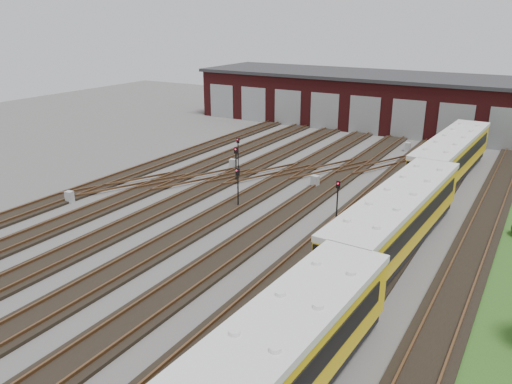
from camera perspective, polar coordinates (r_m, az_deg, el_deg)
The scene contains 13 objects.
ground at distance 30.25m, azimuth -6.01°, elevation -6.20°, with size 120.00×120.00×0.00m, color #494644.
track_network at distance 30.72m, azimuth -5.62°, elevation -5.54°, with size 30.40×70.00×0.33m.
maintenance_shed at distance 64.60m, azimuth 15.81°, elevation 9.97°, with size 51.00×12.50×6.35m.
metro_train at distance 29.87m, azimuth 15.86°, elevation -2.97°, with size 3.65×48.14×3.31m.
signal_mast_0 at distance 41.15m, azimuth -2.31°, elevation 3.73°, with size 0.29×0.27×2.94m.
signal_mast_1 at distance 43.83m, azimuth -2.06°, elevation 4.78°, with size 0.24×0.22×3.07m.
signal_mast_2 at distance 35.46m, azimuth -2.09°, elevation 1.13°, with size 0.30×0.28×2.94m.
signal_mast_3 at distance 32.28m, azimuth 9.28°, elevation -0.74°, with size 0.25×0.24×3.22m.
relay_cabinet_0 at distance 39.26m, azimuth -20.53°, elevation -0.54°, with size 0.54×0.45×0.89m, color #A5A8AA.
relay_cabinet_1 at distance 45.00m, azimuth -2.66°, elevation 3.20°, with size 0.56×0.46×0.93m, color #A5A8AA.
relay_cabinet_2 at distance 40.42m, azimuth 6.75°, elevation 1.21°, with size 0.58×0.48×0.97m, color #A5A8AA.
relay_cabinet_3 at distance 53.37m, azimuth 16.94°, elevation 4.95°, with size 0.54×0.45×0.90m, color #A5A8AA.
relay_cabinet_4 at distance 46.89m, azimuth 19.35°, elevation 2.86°, with size 0.64×0.53×1.07m, color #A5A8AA.
Camera 1 is at (16.60, -21.67, 13.04)m, focal length 35.00 mm.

